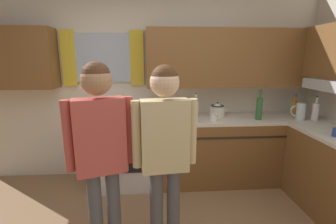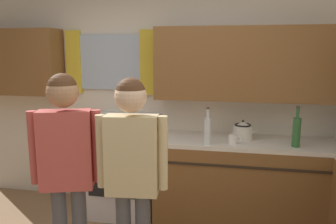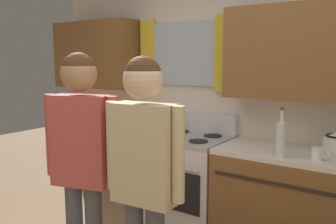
{
  "view_description": "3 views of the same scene",
  "coord_description": "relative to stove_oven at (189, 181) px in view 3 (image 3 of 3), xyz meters",
  "views": [
    {
      "loc": [
        -0.01,
        -1.52,
        1.68
      ],
      "look_at": [
        0.14,
        0.56,
        1.21
      ],
      "focal_mm": 25.71,
      "sensor_mm": 36.0,
      "label": 1
    },
    {
      "loc": [
        0.8,
        -1.97,
        1.82
      ],
      "look_at": [
        0.28,
        0.66,
        1.33
      ],
      "focal_mm": 36.87,
      "sensor_mm": 36.0,
      "label": 2
    },
    {
      "loc": [
        1.31,
        -1.25,
        1.61
      ],
      "look_at": [
        0.04,
        0.57,
        1.28
      ],
      "focal_mm": 37.92,
      "sensor_mm": 36.0,
      "label": 3
    }
  ],
  "objects": [
    {
      "name": "back_wall_unit",
      "position": [
        0.47,
        0.27,
        0.99
      ],
      "size": [
        4.6,
        0.42,
        2.6
      ],
      "color": "silver",
      "rests_on": "ground"
    },
    {
      "name": "bottle_tall_clear",
      "position": [
        0.93,
        -0.22,
        0.57
      ],
      "size": [
        0.07,
        0.07,
        0.37
      ],
      "color": "silver",
      "rests_on": "kitchen_counter_run"
    },
    {
      "name": "mug_ceramic_white",
      "position": [
        1.17,
        -0.16,
        0.48
      ],
      "size": [
        0.13,
        0.08,
        0.09
      ],
      "color": "white",
      "rests_on": "kitchen_counter_run"
    },
    {
      "name": "adult_left",
      "position": [
        -0.01,
        -1.31,
        0.58
      ],
      "size": [
        0.5,
        0.26,
        1.66
      ],
      "color": "#4C4C51",
      "rests_on": "ground"
    },
    {
      "name": "adult_in_plaid",
      "position": [
        0.48,
        -1.29,
        0.56
      ],
      "size": [
        0.51,
        0.22,
        1.63
      ],
      "color": "#4C4C51",
      "rests_on": "ground"
    },
    {
      "name": "stove_oven",
      "position": [
        0.0,
        0.0,
        0.0
      ],
      "size": [
        0.72,
        0.67,
        1.1
      ],
      "color": "silver",
      "rests_on": "ground"
    }
  ]
}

